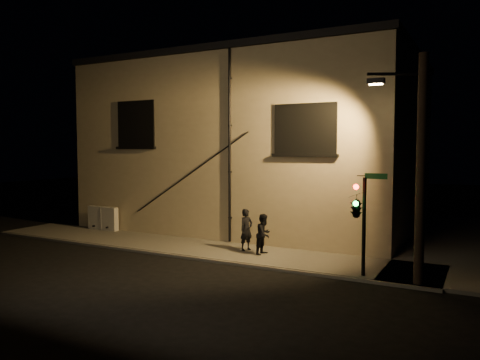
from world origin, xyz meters
The scene contains 8 objects.
ground centered at (0.00, 0.00, 0.00)m, with size 90.00×90.00×0.00m, color black.
sidewalk centered at (1.22, 4.39, 0.06)m, with size 21.00×16.00×0.12m.
building centered at (-3.00, 8.99, 4.40)m, with size 16.20×12.23×8.80m.
utility_cabinet centered at (-8.99, 2.70, 0.71)m, with size 1.78×0.30×1.17m, color beige.
pedestrian_a centered at (-0.44, 1.87, 0.96)m, with size 0.61×0.40×1.67m, color black.
pedestrian_b centered at (0.48, 1.55, 0.91)m, with size 0.76×0.59×1.57m, color black.
traffic_signal centered at (4.40, 0.19, 2.34)m, with size 1.13×1.91×3.31m.
streetlamp_pole centered at (6.19, 0.23, 3.74)m, with size 2.02×1.39×7.03m.
Camera 1 is at (8.05, -14.67, 4.22)m, focal length 35.00 mm.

